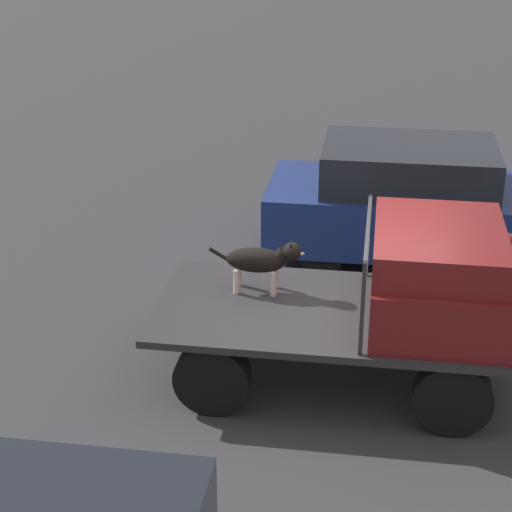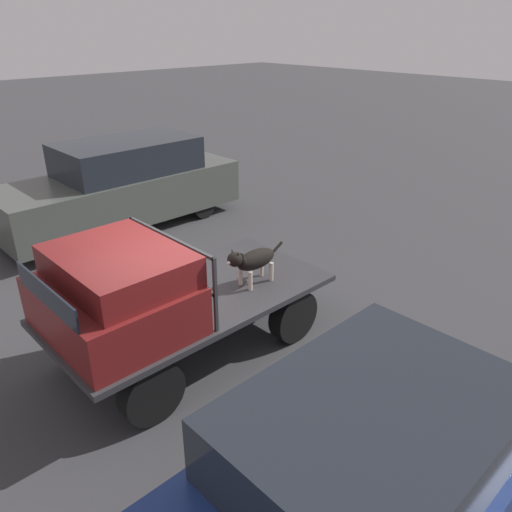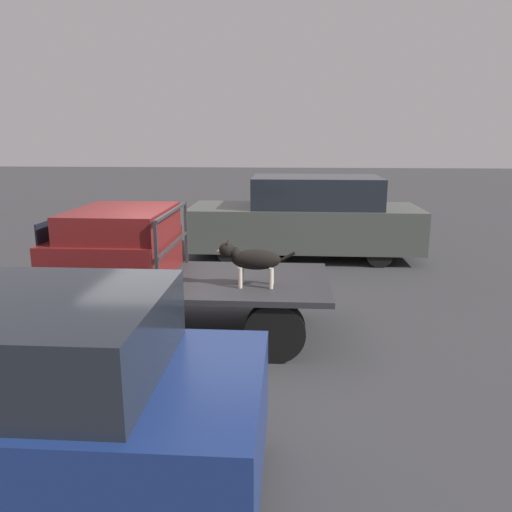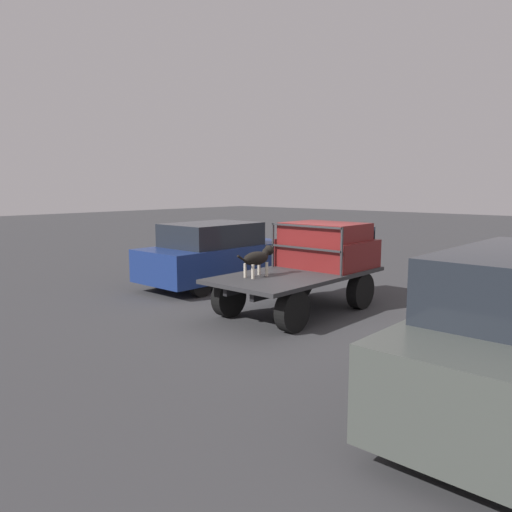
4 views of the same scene
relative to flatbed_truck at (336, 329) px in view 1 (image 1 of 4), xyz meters
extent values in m
plane|color=#38383A|center=(0.00, 0.00, -0.61)|extent=(80.00, 80.00, 0.00)
cylinder|color=black|center=(1.20, 0.82, -0.22)|extent=(0.79, 0.24, 0.79)
cylinder|color=black|center=(1.20, -0.82, -0.22)|extent=(0.79, 0.24, 0.79)
cylinder|color=black|center=(-1.20, 0.82, -0.22)|extent=(0.79, 0.24, 0.79)
cylinder|color=black|center=(-1.20, -0.82, -0.22)|extent=(0.79, 0.24, 0.79)
cube|color=black|center=(0.00, 0.34, 0.07)|extent=(3.55, 0.10, 0.18)
cube|color=black|center=(0.00, -0.34, 0.07)|extent=(3.55, 0.10, 0.18)
cube|color=#2D2D30|center=(0.00, 0.00, 0.20)|extent=(3.86, 1.96, 0.08)
cube|color=maroon|center=(1.11, 0.00, 0.54)|extent=(1.53, 1.84, 0.61)
cube|color=maroon|center=(1.00, 0.00, 1.04)|extent=(1.30, 1.69, 0.38)
cube|color=#2D2D30|center=(0.28, 0.90, 0.73)|extent=(0.04, 0.04, 0.98)
cube|color=#2D2D30|center=(0.28, -0.90, 0.73)|extent=(0.04, 0.04, 0.98)
cube|color=#2D2D30|center=(0.28, 0.00, 1.20)|extent=(0.04, 1.80, 0.04)
cube|color=#2D2D30|center=(0.28, 0.00, 0.73)|extent=(0.04, 1.80, 0.04)
cylinder|color=beige|center=(-0.71, 0.43, 0.38)|extent=(0.06, 0.06, 0.28)
cylinder|color=beige|center=(-0.71, 0.22, 0.38)|extent=(0.06, 0.06, 0.28)
cylinder|color=beige|center=(-1.13, 0.43, 0.38)|extent=(0.06, 0.06, 0.28)
cylinder|color=beige|center=(-1.13, 0.22, 0.38)|extent=(0.06, 0.06, 0.28)
ellipsoid|color=black|center=(-0.92, 0.33, 0.61)|extent=(0.67, 0.28, 0.28)
sphere|color=beige|center=(-0.74, 0.33, 0.56)|extent=(0.12, 0.12, 0.12)
cylinder|color=black|center=(-0.64, 0.33, 0.68)|extent=(0.20, 0.15, 0.19)
sphere|color=black|center=(-0.53, 0.33, 0.73)|extent=(0.21, 0.21, 0.21)
cone|color=beige|center=(-0.44, 0.33, 0.72)|extent=(0.11, 0.11, 0.11)
cone|color=black|center=(-0.54, 0.38, 0.82)|extent=(0.06, 0.08, 0.10)
cone|color=black|center=(-0.54, 0.27, 0.82)|extent=(0.06, 0.08, 0.10)
cylinder|color=black|center=(-1.31, 0.33, 0.64)|extent=(0.28, 0.04, 0.19)
cylinder|color=black|center=(2.32, 4.23, -0.31)|extent=(0.60, 0.20, 0.60)
cylinder|color=black|center=(-0.36, 4.23, -0.31)|extent=(0.60, 0.20, 0.60)
cylinder|color=black|center=(-0.36, 2.63, -0.31)|extent=(0.60, 0.20, 0.60)
cube|color=navy|center=(0.98, 3.43, 0.06)|extent=(4.32, 1.87, 0.82)
cube|color=#1E232B|center=(0.76, 3.43, 0.77)|extent=(2.38, 1.69, 0.60)
camera|label=1|loc=(0.35, -8.09, 4.47)|focal=60.00mm
camera|label=2|loc=(3.43, 4.92, 3.63)|focal=35.00mm
camera|label=3|loc=(-1.36, 6.79, 2.22)|focal=35.00mm
camera|label=4|loc=(-8.19, -6.24, 2.03)|focal=35.00mm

